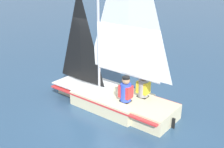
{
  "coord_description": "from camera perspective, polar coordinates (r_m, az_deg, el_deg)",
  "views": [
    {
      "loc": [
        -7.51,
        -0.33,
        4.01
      ],
      "look_at": [
        0.0,
        0.0,
        1.03
      ],
      "focal_mm": 45.0,
      "sensor_mm": 36.0,
      "label": 1
    }
  ],
  "objects": [
    {
      "name": "sailboat_main",
      "position": [
        8.16,
        0.23,
        -1.64
      ],
      "size": [
        3.36,
        3.92,
        5.48
      ],
      "rotation": [
        0.0,
        0.0,
        0.95
      ],
      "color": "beige",
      "rests_on": "ground_plane"
    },
    {
      "name": "ground_plane",
      "position": [
        8.52,
        -0.0,
        -6.44
      ],
      "size": [
        260.0,
        260.0,
        0.0
      ],
      "primitive_type": "plane",
      "color": "#2D4C6B"
    },
    {
      "name": "sailor_helm",
      "position": [
        7.76,
        2.79,
        -4.21
      ],
      "size": [
        0.42,
        0.43,
        1.16
      ],
      "rotation": [
        0.0,
        0.0,
        0.95
      ],
      "color": "black",
      "rests_on": "ground_plane"
    },
    {
      "name": "sailor_crew",
      "position": [
        8.06,
        6.34,
        -3.31
      ],
      "size": [
        0.42,
        0.43,
        1.16
      ],
      "rotation": [
        0.0,
        0.0,
        0.95
      ],
      "color": "black",
      "rests_on": "ground_plane"
    }
  ]
}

